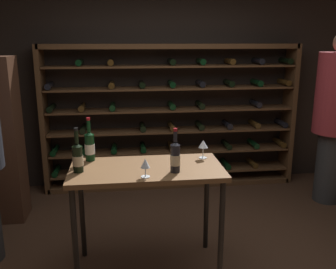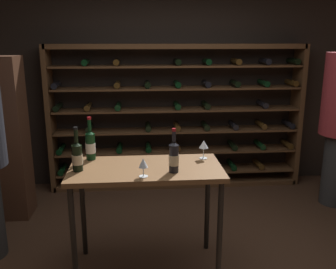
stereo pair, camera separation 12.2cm
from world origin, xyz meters
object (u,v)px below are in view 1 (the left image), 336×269
at_px(wine_bottle_gold_foil, 175,157).
at_px(wine_glass_stemmed_right, 203,145).
at_px(wine_rack, 172,118).
at_px(wine_bottle_black_capsule, 90,146).
at_px(wine_glass_stemmed_center, 145,164).
at_px(wine_bottle_green_slim, 78,157).
at_px(person_host_in_suit, 336,112).
at_px(tasting_table, 147,179).

bearing_deg(wine_bottle_gold_foil, wine_glass_stemmed_right, 47.20).
relative_size(wine_rack, wine_bottle_black_capsule, 8.82).
bearing_deg(wine_glass_stemmed_center, wine_bottle_green_slim, 160.89).
xyz_separation_m(wine_glass_stemmed_center, wine_glass_stemmed_right, (0.52, 0.39, 0.02)).
height_order(person_host_in_suit, wine_bottle_green_slim, person_host_in_suit).
distance_m(wine_rack, wine_bottle_black_capsule, 1.87).
height_order(tasting_table, wine_bottle_gold_foil, wine_bottle_gold_foil).
height_order(wine_bottle_gold_foil, wine_glass_stemmed_right, wine_bottle_gold_foil).
bearing_deg(wine_glass_stemmed_right, wine_bottle_green_slim, -168.14).
bearing_deg(wine_rack, person_host_in_suit, -22.29).
bearing_deg(wine_bottle_green_slim, wine_rack, 62.56).
distance_m(wine_bottle_black_capsule, wine_bottle_gold_foil, 0.77).
bearing_deg(wine_bottle_green_slim, tasting_table, 4.20).
relative_size(tasting_table, wine_glass_stemmed_center, 8.46).
bearing_deg(wine_glass_stemmed_center, wine_rack, 77.01).
distance_m(person_host_in_suit, wine_bottle_gold_foil, 2.40).
xyz_separation_m(tasting_table, wine_bottle_gold_foil, (0.21, -0.13, 0.23)).
bearing_deg(wine_rack, tasting_table, -103.75).
relative_size(wine_rack, wine_bottle_gold_foil, 9.41).
height_order(wine_rack, tasting_table, wine_rack).
bearing_deg(wine_bottle_black_capsule, person_host_in_suit, 17.92).
relative_size(wine_bottle_green_slim, wine_bottle_gold_foil, 1.01).
bearing_deg(tasting_table, wine_glass_stemmed_right, 19.57).
height_order(tasting_table, person_host_in_suit, person_host_in_suit).
height_order(wine_bottle_green_slim, wine_bottle_gold_foil, wine_bottle_green_slim).
bearing_deg(wine_glass_stemmed_center, person_host_in_suit, 30.19).
height_order(wine_rack, wine_glass_stemmed_center, wine_rack).
distance_m(wine_bottle_green_slim, wine_glass_stemmed_center, 0.54).
xyz_separation_m(wine_rack, tasting_table, (-0.45, -1.86, -0.11)).
relative_size(wine_bottle_gold_foil, wine_glass_stemmed_center, 2.40).
height_order(wine_bottle_black_capsule, wine_glass_stemmed_right, wine_bottle_black_capsule).
bearing_deg(wine_rack, wine_bottle_gold_foil, -96.97).
xyz_separation_m(wine_rack, wine_bottle_green_slim, (-0.99, -1.90, 0.12)).
bearing_deg(person_host_in_suit, wine_glass_stemmed_center, 19.62).
bearing_deg(wine_glass_stemmed_center, wine_bottle_black_capsule, 134.22).
xyz_separation_m(wine_bottle_gold_foil, wine_glass_stemmed_center, (-0.24, -0.08, -0.02)).
relative_size(wine_bottle_gold_foil, wine_glass_stemmed_right, 2.15).
xyz_separation_m(tasting_table, wine_glass_stemmed_center, (-0.02, -0.21, 0.20)).
bearing_deg(wine_bottle_gold_foil, wine_bottle_green_slim, 172.81).
relative_size(wine_bottle_black_capsule, wine_glass_stemmed_center, 2.56).
distance_m(person_host_in_suit, wine_bottle_green_slim, 3.03).
bearing_deg(wine_bottle_gold_foil, wine_bottle_black_capsule, 151.34).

